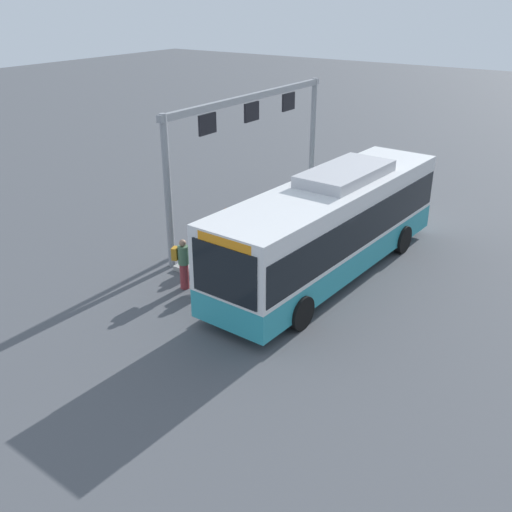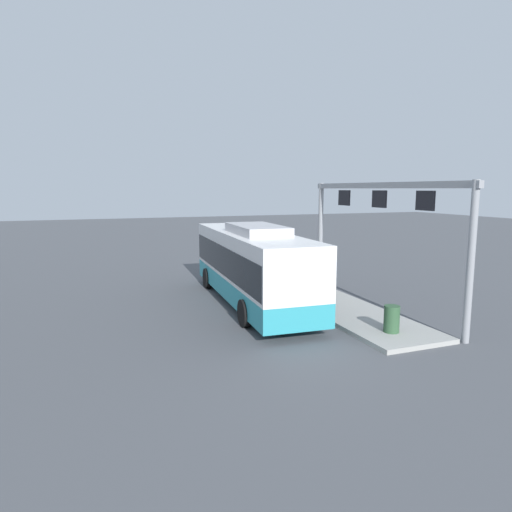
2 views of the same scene
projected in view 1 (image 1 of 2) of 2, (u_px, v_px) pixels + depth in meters
ground_plane at (328, 273)px, 19.69m from camera, size 120.00×120.00×0.00m
platform_curb at (285, 231)px, 22.88m from camera, size 10.00×2.80×0.16m
bus_main at (331, 223)px, 18.94m from camera, size 10.78×3.12×3.46m
person_boarding at (183, 263)px, 18.34m from camera, size 0.47×0.59×1.67m
person_waiting_near at (232, 246)px, 19.10m from camera, size 0.52×0.61×1.67m
person_waiting_mid at (260, 223)px, 20.98m from camera, size 0.54×0.61×1.67m
person_waiting_far at (226, 229)px, 20.51m from camera, size 0.47×0.60×1.67m
platform_sign_gantry at (252, 131)px, 22.29m from camera, size 10.06×0.24×5.20m
trash_bin at (333, 195)px, 25.28m from camera, size 0.52×0.52×0.90m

